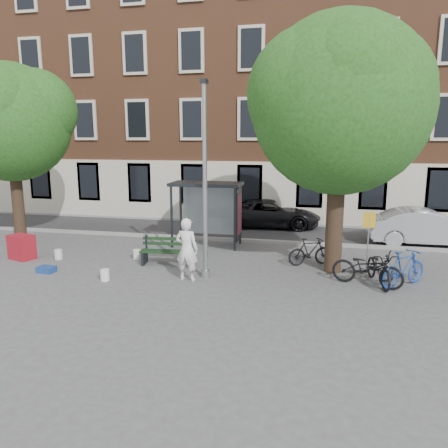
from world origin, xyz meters
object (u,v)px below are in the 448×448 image
car_dark (271,213)px  red_stand (22,247)px  notice_sign (369,230)px  bike_d (310,252)px  lamppost (205,191)px  car_silver (426,227)px  bus_shelter (216,200)px  bike_a (367,268)px  painter (187,249)px  bench (166,252)px  bike_b (404,268)px  bike_c (379,268)px

car_dark → red_stand: (-8.31, -7.80, -0.23)m
red_stand → notice_sign: size_ratio=0.42×
bike_d → notice_sign: 2.36m
lamppost → car_silver: (7.87, 6.00, -2.02)m
bus_shelter → bike_d: size_ratio=1.76×
bus_shelter → car_silver: bus_shelter is taller
bike_a → red_stand: size_ratio=2.37×
painter → bike_d: 4.52m
lamppost → bike_d: 4.49m
painter → notice_sign: bearing=-160.4°
bench → bike_a: bike_a is taller
bike_b → bike_d: 3.26m
lamppost → red_stand: lamppost is taller
lamppost → car_dark: lamppost is taller
painter → bike_c: 5.92m
bus_shelter → car_dark: size_ratio=0.58×
bike_a → bike_b: 1.09m
lamppost → car_dark: size_ratio=1.25×
bus_shelter → bike_c: size_ratio=1.43×
car_dark → bike_c: bearing=-155.3°
lamppost → bus_shelter: bearing=98.4°
bike_b → red_stand: bearing=46.8°
bike_d → notice_sign: notice_sign is taller
painter → car_dark: 8.97m
bench → bike_c: size_ratio=0.93×
red_stand → car_dark: bearing=43.2°
lamppost → painter: bearing=-140.0°
car_silver → bike_b: bearing=159.6°
bike_b → car_silver: 5.88m
painter → notice_sign: size_ratio=0.93×
lamppost → notice_sign: (5.03, 0.99, -1.20)m
bike_d → lamppost: bearing=97.1°
lamppost → car_silver: size_ratio=1.32×
car_silver → bike_c: bearing=153.2°
car_silver → red_stand: (-15.02, -5.40, -0.31)m
painter → car_dark: bearing=-95.3°
lamppost → car_dark: (1.16, 8.40, -2.10)m
painter → bike_d: size_ratio=1.23×
bike_c → notice_sign: size_ratio=0.94×
bench → car_silver: size_ratio=0.40×
lamppost → bike_a: lamppost is taller
painter → bike_a: painter is taller
bike_b → bike_d: bike_b is taller
bike_d → car_dark: car_dark is taller
bike_c → red_stand: (-12.50, 0.16, -0.07)m
car_silver → painter: bearing=125.1°
bus_shelter → notice_sign: 6.45m
bus_shelter → notice_sign: bus_shelter is taller
bike_d → bike_a: bearing=-162.6°
bike_b → red_stand: size_ratio=2.07×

